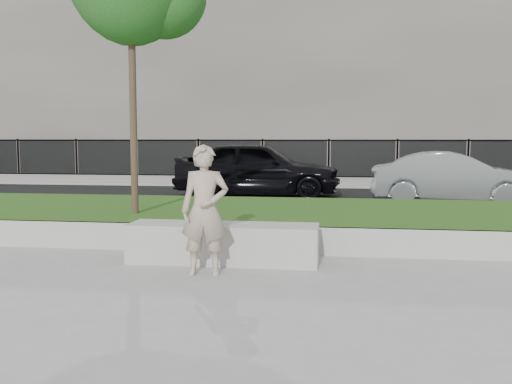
% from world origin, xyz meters
% --- Properties ---
extents(ground, '(90.00, 90.00, 0.00)m').
position_xyz_m(ground, '(0.00, 0.00, 0.00)').
color(ground, gray).
rests_on(ground, ground).
extents(grass_bank, '(34.00, 4.00, 0.40)m').
position_xyz_m(grass_bank, '(0.00, 3.00, 0.20)').
color(grass_bank, '#13380E').
rests_on(grass_bank, ground).
extents(grass_kerb, '(34.00, 0.08, 0.40)m').
position_xyz_m(grass_kerb, '(0.00, 1.04, 0.20)').
color(grass_kerb, '#A2A098').
rests_on(grass_kerb, ground).
extents(street, '(34.00, 7.00, 0.04)m').
position_xyz_m(street, '(0.00, 8.50, 0.02)').
color(street, black).
rests_on(street, ground).
extents(far_pavement, '(34.00, 3.00, 0.12)m').
position_xyz_m(far_pavement, '(0.00, 13.00, 0.06)').
color(far_pavement, gray).
rests_on(far_pavement, ground).
extents(iron_fence, '(32.00, 0.30, 1.50)m').
position_xyz_m(iron_fence, '(0.00, 12.00, 0.54)').
color(iron_fence, slate).
rests_on(iron_fence, far_pavement).
extents(building_facade, '(34.00, 10.00, 10.00)m').
position_xyz_m(building_facade, '(0.00, 20.00, 5.00)').
color(building_facade, '#59554E').
rests_on(building_facade, ground).
extents(stone_bench, '(2.51, 0.63, 0.51)m').
position_xyz_m(stone_bench, '(0.44, 0.40, 0.26)').
color(stone_bench, '#A2A098').
rests_on(stone_bench, ground).
extents(man, '(0.61, 0.44, 1.57)m').
position_xyz_m(man, '(0.36, -0.30, 0.78)').
color(man, tan).
rests_on(man, ground).
extents(book, '(0.23, 0.18, 0.02)m').
position_xyz_m(book, '(0.21, 0.31, 0.53)').
color(book, silver).
rests_on(book, stone_bench).
extents(car_dark, '(4.51, 1.83, 1.53)m').
position_xyz_m(car_dark, '(-0.27, 8.54, 0.81)').
color(car_dark, black).
rests_on(car_dark, street).
extents(car_silver, '(3.99, 1.76, 1.28)m').
position_xyz_m(car_silver, '(4.69, 7.44, 0.68)').
color(car_silver, gray).
rests_on(car_silver, street).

